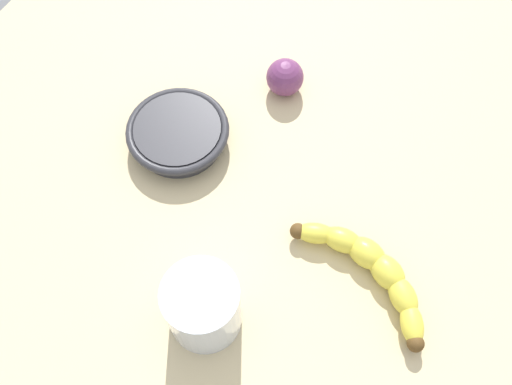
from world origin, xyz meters
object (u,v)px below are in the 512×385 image
object	(u,v)px
banana	(371,269)
smoothie_glass	(203,307)
plum_fruit	(285,77)
ceramic_bowl	(178,133)

from	to	relation	value
banana	smoothie_glass	bearing A→B (deg)	62.93
smoothie_glass	plum_fruit	size ratio (longest dim) A/B	1.77
banana	ceramic_bowl	distance (cm)	32.10
banana	plum_fruit	xyz separation A→B (cm)	(20.87, 22.87, 0.97)
smoothie_glass	ceramic_bowl	xyz separation A→B (cm)	(20.20, 16.47, -2.70)
smoothie_glass	ceramic_bowl	world-z (taller)	smoothie_glass
banana	ceramic_bowl	xyz separation A→B (cm)	(5.34, 31.66, 0.35)
banana	plum_fruit	distance (cm)	30.98
banana	plum_fruit	size ratio (longest dim) A/B	3.78
ceramic_bowl	banana	bearing A→B (deg)	-99.58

